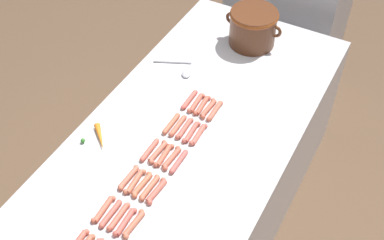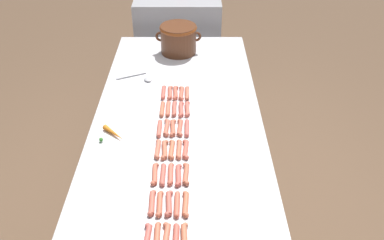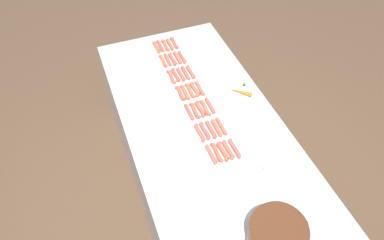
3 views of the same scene
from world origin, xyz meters
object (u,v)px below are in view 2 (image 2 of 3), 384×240
(hot_dog_9, at_px, (162,175))
(hot_dog_14, at_px, (165,237))
(hot_dog_12, at_px, (167,109))
(hot_dog_21, at_px, (175,239))
(hot_dog_19, at_px, (173,109))
(hot_dog_31, at_px, (185,149))
(hot_dog_0, at_px, (146,238))
(hot_dog_18, at_px, (172,128))
(hot_dog_3, at_px, (157,149))
(hot_dog_29, at_px, (185,204))
(carrot, at_px, (112,134))
(hot_dog_32, at_px, (186,128))
(hot_dog_7, at_px, (156,237))
(hot_dog_2, at_px, (154,174))
(hot_dog_11, at_px, (166,128))
(hot_dog_15, at_px, (168,203))
(hot_dog_13, at_px, (169,93))
(hot_dog_33, at_px, (186,109))
(hot_dog_34, at_px, (186,93))
(hot_dog_25, at_px, (179,128))
(back_cabinet, at_px, (178,46))
(hot_dog_4, at_px, (158,129))
(hot_dog_8, at_px, (159,204))
(hot_dog_1, at_px, (151,203))
(hot_dog_5, at_px, (161,109))
(hot_dog_6, at_px, (162,92))
(hot_dog_10, at_px, (164,150))
(hot_dog_30, at_px, (185,174))
(hot_dog_16, at_px, (170,174))
(hot_dog_17, at_px, (171,150))
(hot_dog_20, at_px, (174,93))
(hot_dog_24, at_px, (178,149))
(hot_dog_22, at_px, (176,204))
(hot_dog_27, at_px, (180,93))
(bean_pot, at_px, (177,38))
(hot_dog_28, at_px, (183,238))

(hot_dog_9, bearing_deg, hot_dog_14, -84.59)
(hot_dog_12, distance_m, hot_dog_21, 0.98)
(hot_dog_19, relative_size, hot_dog_31, 1.00)
(hot_dog_9, xyz_separation_m, hot_dog_19, (0.04, 0.59, 0.00))
(hot_dog_0, distance_m, hot_dog_18, 0.78)
(hot_dog_0, xyz_separation_m, hot_dog_3, (0.00, 0.59, 0.00))
(hot_dog_29, xyz_separation_m, carrot, (-0.42, 0.53, 0.00))
(hot_dog_32, bearing_deg, hot_dog_7, -98.72)
(hot_dog_2, distance_m, hot_dog_32, 0.42)
(hot_dog_3, relative_size, hot_dog_19, 1.00)
(hot_dog_11, bearing_deg, hot_dog_9, -89.72)
(hot_dog_11, bearing_deg, hot_dog_19, 79.04)
(hot_dog_15, bearing_deg, hot_dog_13, 92.26)
(hot_dog_3, bearing_deg, hot_dog_33, 68.11)
(hot_dog_13, relative_size, hot_dog_32, 1.00)
(hot_dog_12, distance_m, hot_dog_34, 0.22)
(hot_dog_0, bearing_deg, hot_dog_12, 87.62)
(hot_dog_25, bearing_deg, back_cabinet, 91.93)
(hot_dog_13, bearing_deg, hot_dog_4, -96.33)
(hot_dog_19, distance_m, hot_dog_34, 0.20)
(hot_dog_11, bearing_deg, hot_dog_8, -90.16)
(hot_dog_1, relative_size, hot_dog_7, 1.00)
(hot_dog_5, relative_size, hot_dog_6, 1.00)
(hot_dog_6, bearing_deg, hot_dog_21, -84.14)
(hot_dog_11, relative_size, hot_dog_31, 1.00)
(hot_dog_19, bearing_deg, hot_dog_9, -93.48)
(hot_dog_10, distance_m, hot_dog_30, 0.22)
(hot_dog_31, bearing_deg, carrot, 161.61)
(hot_dog_16, xyz_separation_m, hot_dog_19, (-0.00, 0.58, 0.00))
(hot_dog_6, xyz_separation_m, hot_dog_8, (0.04, -0.98, 0.00))
(hot_dog_8, height_order, hot_dog_13, same)
(hot_dog_1, xyz_separation_m, hot_dog_4, (-0.00, 0.57, 0.00))
(hot_dog_5, relative_size, hot_dog_17, 1.00)
(hot_dog_2, xyz_separation_m, hot_dog_20, (0.08, 0.77, 0.00))
(hot_dog_7, relative_size, hot_dog_31, 1.00)
(hot_dog_8, distance_m, hot_dog_10, 0.39)
(hot_dog_8, relative_size, hot_dog_13, 1.00)
(hot_dog_2, height_order, hot_dog_15, same)
(hot_dog_17, relative_size, hot_dog_34, 1.00)
(hot_dog_24, bearing_deg, hot_dog_21, -89.70)
(hot_dog_1, bearing_deg, hot_dog_32, 74.93)
(hot_dog_13, bearing_deg, hot_dog_16, -87.19)
(hot_dog_17, height_order, hot_dog_24, same)
(hot_dog_0, height_order, hot_dog_24, same)
(hot_dog_6, bearing_deg, hot_dog_33, -50.89)
(hot_dog_22, distance_m, hot_dog_32, 0.59)
(hot_dog_1, distance_m, hot_dog_24, 0.40)
(hot_dog_27, relative_size, bean_pot, 0.45)
(hot_dog_18, xyz_separation_m, bean_pot, (0.01, 1.02, 0.11))
(hot_dog_28, bearing_deg, hot_dog_11, 98.36)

